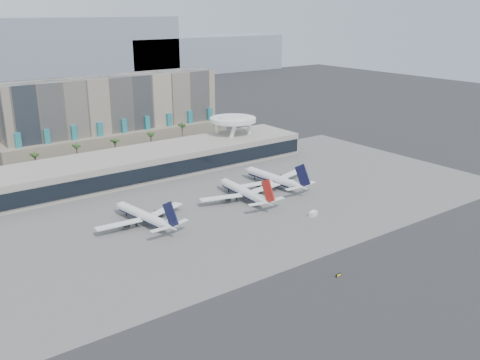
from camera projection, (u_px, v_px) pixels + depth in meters
ground at (299, 248)px, 187.30m from camera, size 900.00×900.00×0.00m
apron_pad at (212, 204)px, 229.37m from camera, size 260.00×130.00×0.06m
mountain_ridge at (12, 58)px, 553.37m from camera, size 680.00×60.00×70.00m
hotel at (116, 118)px, 321.19m from camera, size 140.00×30.00×42.00m
terminal at (152, 161)px, 269.32m from camera, size 170.00×32.50×14.50m
saucer_structure at (233, 122)px, 301.42m from camera, size 26.00×26.00×21.89m
palm_row at (133, 138)px, 298.94m from camera, size 157.80×2.80×13.10m
airliner_left at (144, 216)px, 206.57m from camera, size 39.39×40.82×14.15m
airliner_centre at (244, 192)px, 232.86m from camera, size 41.24×42.52×14.67m
airliner_right at (274, 178)px, 250.73m from camera, size 42.55×43.91×15.15m
service_vehicle_a at (170, 222)px, 207.42m from camera, size 4.46×3.15×1.98m
service_vehicle_b at (313, 214)px, 215.80m from camera, size 4.27×3.33×1.93m
taxiway_sign at (338, 275)px, 167.42m from camera, size 2.24×0.55×1.01m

